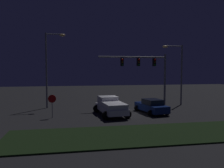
{
  "coord_description": "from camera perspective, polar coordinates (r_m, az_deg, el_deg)",
  "views": [
    {
      "loc": [
        -5.57,
        -23.63,
        4.68
      ],
      "look_at": [
        -1.11,
        1.32,
        3.0
      ],
      "focal_mm": 36.5,
      "sensor_mm": 36.0,
      "label": 1
    }
  ],
  "objects": [
    {
      "name": "traffic_signal_gantry",
      "position": [
        27.78,
        8.51,
        4.19
      ],
      "size": [
        8.32,
        0.56,
        6.5
      ],
      "color": "slate",
      "rests_on": "ground_plane"
    },
    {
      "name": "stop_sign",
      "position": [
        22.46,
        -14.78,
        -4.32
      ],
      "size": [
        0.76,
        0.08,
        2.23
      ],
      "color": "slate",
      "rests_on": "ground_plane"
    },
    {
      "name": "ground_plane",
      "position": [
        24.72,
        3.09,
        -7.14
      ],
      "size": [
        80.0,
        80.0,
        0.0
      ],
      "primitive_type": "plane",
      "color": "black"
    },
    {
      "name": "street_lamp_right",
      "position": [
        30.63,
        16.09,
        4.11
      ],
      "size": [
        2.77,
        0.44,
        7.76
      ],
      "color": "slate",
      "rests_on": "ground_plane"
    },
    {
      "name": "car_sedan",
      "position": [
        24.59,
        9.88,
        -5.5
      ],
      "size": [
        2.99,
        4.65,
        1.51
      ],
      "rotation": [
        0.0,
        0.0,
        1.75
      ],
      "color": "navy",
      "rests_on": "ground_plane"
    },
    {
      "name": "pickup_truck",
      "position": [
        23.27,
        -0.39,
        -5.32
      ],
      "size": [
        3.29,
        5.59,
        1.8
      ],
      "rotation": [
        0.0,
        0.0,
        1.69
      ],
      "color": "silver",
      "rests_on": "ground_plane"
    },
    {
      "name": "street_lamp_left",
      "position": [
        28.17,
        -15.29,
        5.41
      ],
      "size": [
        2.36,
        0.44,
        8.96
      ],
      "color": "slate",
      "rests_on": "ground_plane"
    },
    {
      "name": "grass_median",
      "position": [
        16.82,
        9.83,
        -12.25
      ],
      "size": [
        20.34,
        5.17,
        0.1
      ],
      "primitive_type": "cube",
      "color": "black",
      "rests_on": "ground_plane"
    }
  ]
}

